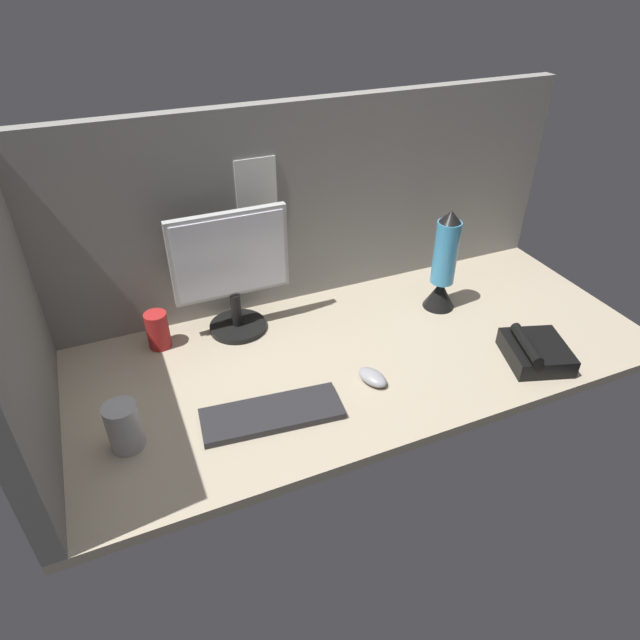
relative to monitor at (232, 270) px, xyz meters
The scene contains 10 objects.
ground_plane 45.73cm from the monitor, 39.43° to the right, with size 180.00×80.00×3.00cm, color tan.
cubicle_wall_back 34.82cm from the monitor, 22.10° to the left, with size 180.00×5.50×65.59cm.
cubicle_wall_side 63.27cm from the monitor, 156.22° to the right, with size 5.00×80.00×65.59cm, color gray.
monitor is the anchor object (origin of this frame).
keyboard 47.55cm from the monitor, 93.95° to the right, with size 37.00×13.00×2.00cm, color #262628.
mouse 53.13cm from the monitor, 55.65° to the right, with size 5.60×9.60×3.40cm, color #99999E.
mug_steel 56.68cm from the monitor, 135.51° to the right, with size 8.27×8.27×12.89cm.
mug_red_plastic 29.08cm from the monitor, behind, with size 6.81×6.81×11.82cm.
lava_lamp 68.72cm from the monitor, 12.13° to the right, with size 10.69×10.69×34.97cm.
desk_phone 93.68cm from the monitor, 33.52° to the right, with size 21.99×23.29×8.80cm.
Camera 1 is at (-63.40, -120.33, 104.31)cm, focal length 31.25 mm.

